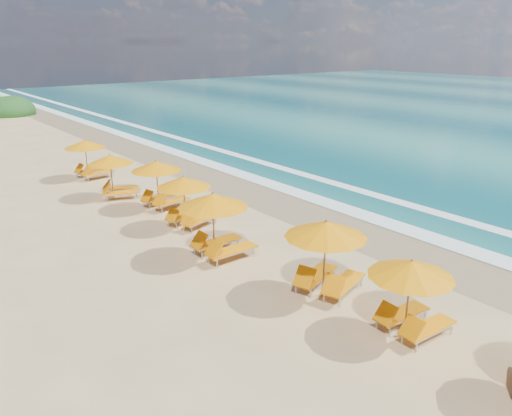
# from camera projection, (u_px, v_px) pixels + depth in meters

# --- Properties ---
(ground) EXTENTS (160.00, 160.00, 0.00)m
(ground) POSITION_uv_depth(u_px,v_px,m) (256.00, 235.00, 20.96)
(ground) COLOR tan
(ground) RESTS_ON ground
(wet_sand) EXTENTS (4.00, 160.00, 0.01)m
(wet_sand) POSITION_uv_depth(u_px,v_px,m) (323.00, 215.00, 23.30)
(wet_sand) COLOR #8F7C55
(wet_sand) RESTS_ON ground
(surf_foam) EXTENTS (4.00, 160.00, 0.01)m
(surf_foam) POSITION_uv_depth(u_px,v_px,m) (361.00, 204.00, 24.88)
(surf_foam) COLOR white
(surf_foam) RESTS_ON ground
(station_1) EXTENTS (2.62, 2.45, 2.34)m
(station_1) POSITION_uv_depth(u_px,v_px,m) (413.00, 292.00, 13.44)
(station_1) COLOR olive
(station_1) RESTS_ON ground
(station_2) EXTENTS (3.31, 3.23, 2.62)m
(station_2) POSITION_uv_depth(u_px,v_px,m) (328.00, 252.00, 15.62)
(station_2) COLOR olive
(station_2) RESTS_ON ground
(station_3) EXTENTS (2.82, 2.60, 2.64)m
(station_3) POSITION_uv_depth(u_px,v_px,m) (218.00, 221.00, 18.30)
(station_3) COLOR olive
(station_3) RESTS_ON ground
(station_4) EXTENTS (2.98, 2.89, 2.39)m
(station_4) POSITION_uv_depth(u_px,v_px,m) (187.00, 198.00, 21.45)
(station_4) COLOR olive
(station_4) RESTS_ON ground
(station_5) EXTENTS (2.93, 2.79, 2.45)m
(station_5) POSITION_uv_depth(u_px,v_px,m) (160.00, 181.00, 23.94)
(station_5) COLOR olive
(station_5) RESTS_ON ground
(station_6) EXTENTS (3.01, 2.96, 2.33)m
(station_6) POSITION_uv_depth(u_px,v_px,m) (115.00, 173.00, 25.60)
(station_6) COLOR olive
(station_6) RESTS_ON ground
(station_7) EXTENTS (2.77, 2.62, 2.39)m
(station_7) POSITION_uv_depth(u_px,v_px,m) (89.00, 156.00, 29.24)
(station_7) COLOR olive
(station_7) RESTS_ON ground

